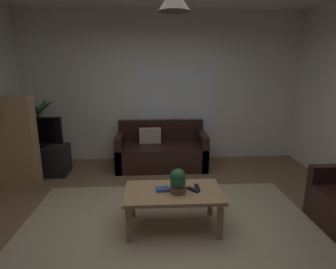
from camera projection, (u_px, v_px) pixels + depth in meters
name	position (u px, v px, depth m)	size (l,w,h in m)	color
floor	(169.00, 231.00, 3.12)	(5.29, 5.06, 0.02)	brown
rug	(170.00, 241.00, 2.92)	(3.44, 2.78, 0.01)	tan
wall_back	(162.00, 88.00, 5.25)	(5.41, 0.06, 2.81)	silver
window_pane	(176.00, 100.00, 5.29)	(1.46, 0.01, 1.16)	white
couch_under_window	(161.00, 152.00, 5.05)	(1.61, 0.81, 0.82)	black
coffee_table	(173.00, 197.00, 3.09)	(1.09, 0.62, 0.45)	#A87F56
book_on_table_0	(163.00, 189.00, 3.08)	(0.15, 0.11, 0.03)	#2D4C8C
remote_on_table_0	(193.00, 190.00, 3.07)	(0.05, 0.16, 0.02)	black
remote_on_table_1	(197.00, 187.00, 3.13)	(0.05, 0.16, 0.02)	black
potted_plant_on_table	(178.00, 181.00, 2.99)	(0.18, 0.19, 0.28)	brown
tv_stand	(41.00, 160.00, 4.67)	(0.90, 0.44, 0.50)	black
tv	(37.00, 132.00, 4.53)	(0.81, 0.16, 0.51)	black
potted_palm_corner	(40.00, 135.00, 5.08)	(0.78, 0.80, 1.35)	#4C4C51
bookshelf_corner	(11.00, 143.00, 4.05)	(0.70, 0.31, 1.40)	#A87F56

